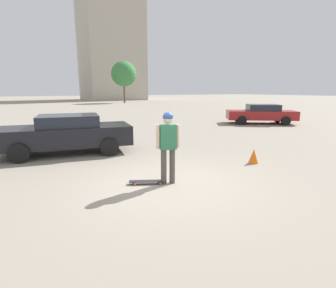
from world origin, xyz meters
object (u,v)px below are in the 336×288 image
object	(u,v)px
skateboard	(148,181)
car_parked_near	(67,133)
car_parked_far	(261,114)
traffic_cone	(254,156)
person	(168,141)

from	to	relation	value
skateboard	car_parked_near	xyz separation A→B (m)	(-1.21, 4.42, 0.69)
car_parked_far	traffic_cone	bearing A→B (deg)	75.06
person	skateboard	bearing A→B (deg)	170.82
person	car_parked_near	xyz separation A→B (m)	(-1.67, 4.63, -0.33)
skateboard	traffic_cone	xyz separation A→B (m)	(3.77, 0.08, 0.17)
person	car_parked_far	size ratio (longest dim) A/B	0.38
skateboard	traffic_cone	distance (m)	3.77
car_parked_near	person	bearing A→B (deg)	119.50
skateboard	car_parked_far	size ratio (longest dim) A/B	0.19
person	traffic_cone	size ratio (longest dim) A/B	3.90
car_parked_near	car_parked_far	bearing A→B (deg)	-158.86
car_parked_near	traffic_cone	distance (m)	6.63
car_parked_far	traffic_cone	world-z (taller)	car_parked_far
skateboard	car_parked_near	bearing A→B (deg)	-49.35
person	skateboard	distance (m)	1.14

